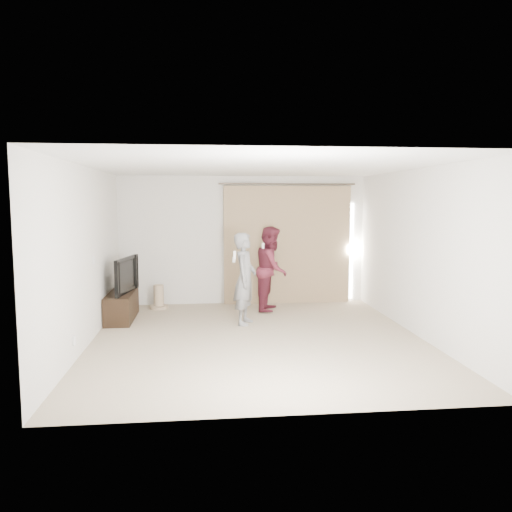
# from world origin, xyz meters

# --- Properties ---
(floor) EXTENTS (5.50, 5.50, 0.00)m
(floor) POSITION_xyz_m (0.00, 0.00, 0.00)
(floor) COLOR tan
(floor) RESTS_ON ground
(wall_back) EXTENTS (5.00, 0.04, 2.60)m
(wall_back) POSITION_xyz_m (0.00, 2.75, 1.30)
(wall_back) COLOR silver
(wall_back) RESTS_ON ground
(wall_left) EXTENTS (0.04, 5.50, 2.60)m
(wall_left) POSITION_xyz_m (-2.50, -0.00, 1.30)
(wall_left) COLOR silver
(wall_left) RESTS_ON ground
(ceiling) EXTENTS (5.00, 5.50, 0.01)m
(ceiling) POSITION_xyz_m (0.00, 0.00, 2.60)
(ceiling) COLOR white
(ceiling) RESTS_ON wall_back
(curtain) EXTENTS (2.80, 0.11, 2.46)m
(curtain) POSITION_xyz_m (0.91, 2.68, 1.20)
(curtain) COLOR tan
(curtain) RESTS_ON ground
(tv_console) EXTENTS (0.44, 1.26, 0.49)m
(tv_console) POSITION_xyz_m (-2.27, 1.51, 0.24)
(tv_console) COLOR black
(tv_console) RESTS_ON ground
(tv) EXTENTS (0.34, 1.10, 0.63)m
(tv) POSITION_xyz_m (-2.27, 1.51, 0.80)
(tv) COLOR black
(tv) RESTS_ON tv_console
(scratching_post) EXTENTS (0.35, 0.35, 0.47)m
(scratching_post) POSITION_xyz_m (-1.69, 2.36, 0.19)
(scratching_post) COLOR tan
(scratching_post) RESTS_ON ground
(person_man) EXTENTS (0.53, 0.66, 1.56)m
(person_man) POSITION_xyz_m (-0.11, 0.97, 0.78)
(person_man) COLOR slate
(person_man) RESTS_ON ground
(person_woman) EXTENTS (0.82, 0.93, 1.62)m
(person_woman) POSITION_xyz_m (0.49, 2.00, 0.81)
(person_woman) COLOR maroon
(person_woman) RESTS_ON ground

